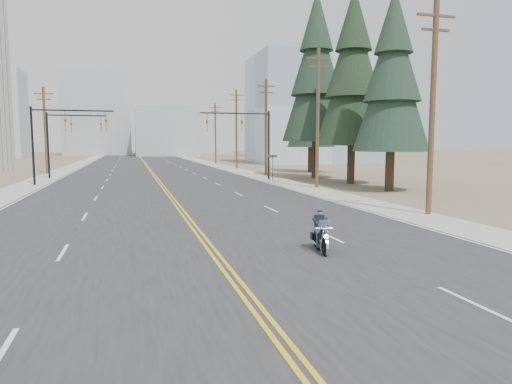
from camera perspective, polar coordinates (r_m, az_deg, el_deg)
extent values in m
plane|color=#776D56|center=(13.43, -3.36, -10.19)|extent=(400.00, 400.00, 0.00)
cube|color=#303033|center=(82.74, -13.61, 3.37)|extent=(20.00, 200.00, 0.01)
cube|color=#A5A5A0|center=(83.16, -21.57, 3.12)|extent=(3.00, 200.00, 0.01)
cube|color=#A5A5A0|center=(83.90, -5.73, 3.54)|extent=(3.00, 200.00, 0.01)
cylinder|color=black|center=(45.38, -26.14, 5.18)|extent=(0.20, 0.20, 7.00)
cylinder|color=black|center=(44.96, -21.89, 9.44)|extent=(7.00, 0.14, 0.14)
imported|color=#BF8C0C|center=(45.00, -22.75, 8.57)|extent=(0.21, 0.26, 1.30)
imported|color=#BF8C0C|center=(44.71, -18.25, 8.76)|extent=(0.21, 0.26, 1.30)
cylinder|color=black|center=(46.66, 1.60, 5.81)|extent=(0.20, 0.20, 7.00)
cylinder|color=black|center=(45.85, -2.64, 9.80)|extent=(7.00, 0.14, 0.14)
imported|color=#BF8C0C|center=(45.97, -1.77, 8.98)|extent=(0.21, 0.26, 1.30)
imported|color=#BF8C0C|center=(45.27, -6.13, 9.00)|extent=(0.21, 0.26, 1.30)
cylinder|color=black|center=(53.26, -24.56, 5.30)|extent=(0.20, 0.20, 7.00)
cylinder|color=black|center=(52.96, -21.47, 8.89)|extent=(6.00, 0.14, 0.14)
imported|color=#BF8C0C|center=(52.99, -22.10, 8.16)|extent=(0.21, 0.26, 1.30)
imported|color=#BF8C0C|center=(52.74, -18.82, 8.30)|extent=(0.21, 0.26, 1.30)
cylinder|color=black|center=(44.76, 2.10, 2.98)|extent=(0.06, 0.06, 2.60)
cube|color=#0C5926|center=(44.71, 2.10, 4.51)|extent=(0.90, 0.03, 0.25)
cylinder|color=brown|center=(25.66, 21.18, 9.60)|extent=(0.30, 0.30, 11.00)
cube|color=brown|center=(26.39, 21.60, 19.82)|extent=(2.20, 0.12, 0.12)
cube|color=brown|center=(26.23, 21.54, 18.34)|extent=(1.60, 0.12, 0.12)
cylinder|color=brown|center=(38.76, 7.72, 9.02)|extent=(0.30, 0.30, 11.50)
cube|color=brown|center=(39.32, 7.82, 16.24)|extent=(2.20, 0.12, 0.12)
cube|color=brown|center=(39.21, 7.81, 15.23)|extent=(1.60, 0.12, 0.12)
cylinder|color=brown|center=(52.86, 1.25, 8.02)|extent=(0.30, 0.30, 11.00)
cube|color=brown|center=(53.22, 1.26, 13.08)|extent=(2.20, 0.12, 0.12)
cube|color=brown|center=(53.14, 1.26, 12.33)|extent=(1.60, 0.12, 0.12)
cylinder|color=brown|center=(67.37, -2.46, 7.82)|extent=(0.30, 0.30, 11.50)
cube|color=brown|center=(67.70, -2.48, 12.02)|extent=(2.20, 0.12, 0.12)
cube|color=brown|center=(67.63, -2.47, 11.43)|extent=(1.60, 0.12, 0.12)
cylinder|color=brown|center=(84.01, -5.09, 7.30)|extent=(0.30, 0.30, 11.00)
cube|color=brown|center=(84.24, -5.12, 10.50)|extent=(2.20, 0.12, 0.12)
cube|color=brown|center=(84.19, -5.12, 10.03)|extent=(1.60, 0.12, 0.12)
cylinder|color=brown|center=(61.41, -24.85, 6.96)|extent=(0.30, 0.30, 10.50)
cube|color=brown|center=(61.68, -25.04, 11.09)|extent=(2.20, 0.12, 0.12)
cube|color=brown|center=(61.62, -25.01, 10.45)|extent=(1.60, 0.12, 0.12)
cube|color=#9EB5CC|center=(89.81, 7.41, 10.07)|extent=(24.00, 16.00, 20.00)
cube|color=#ADB2B7|center=(138.06, -11.12, 7.37)|extent=(18.00, 14.00, 14.00)
cube|color=#B7BCC6|center=(129.93, 3.77, 8.44)|extent=(16.00, 12.00, 18.00)
cube|color=#ADB2B7|center=(153.17, -19.18, 9.27)|extent=(20.00, 15.00, 26.00)
cube|color=#B7BCC6|center=(164.96, -5.85, 6.89)|extent=(14.00, 14.00, 12.00)
cylinder|color=#382619|center=(37.52, 16.36, 2.52)|extent=(0.61, 0.61, 3.12)
cone|color=black|center=(37.67, 16.66, 12.05)|extent=(5.90, 5.90, 9.37)
cone|color=black|center=(38.04, 16.78, 16.02)|extent=(4.43, 4.43, 7.03)
cone|color=black|center=(38.60, 16.91, 19.91)|extent=(2.95, 2.95, 5.00)
cylinder|color=#382619|center=(43.41, 11.78, 3.39)|extent=(0.78, 0.78, 3.56)
cone|color=black|center=(43.66, 11.99, 12.75)|extent=(6.67, 6.67, 10.67)
cone|color=black|center=(44.12, 12.08, 16.65)|extent=(5.00, 5.00, 8.00)
cone|color=black|center=(44.78, 12.17, 20.46)|extent=(3.34, 3.34, 5.69)
cylinder|color=#382619|center=(49.79, 7.37, 4.03)|extent=(0.69, 0.69, 3.95)
cone|color=black|center=(50.13, 7.50, 13.09)|extent=(7.11, 7.11, 11.86)
cone|color=black|center=(50.65, 7.55, 16.87)|extent=(5.34, 5.34, 8.89)
cone|color=black|center=(51.38, 7.61, 20.55)|extent=(3.56, 3.56, 6.32)
cylinder|color=#382619|center=(59.93, 6.83, 4.05)|extent=(0.76, 0.76, 3.26)
cone|color=black|center=(60.05, 6.92, 10.28)|extent=(6.08, 6.08, 9.78)
cone|color=black|center=(60.31, 6.95, 12.91)|extent=(4.56, 4.56, 7.33)
cone|color=black|center=(60.70, 6.99, 15.50)|extent=(3.04, 3.04, 5.21)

